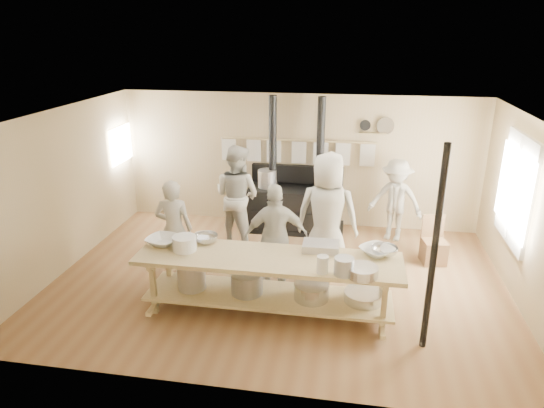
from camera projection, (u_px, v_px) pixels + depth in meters
name	position (u px, v px, depth m)	size (l,w,h in m)	color
ground	(278.00, 280.00, 7.66)	(7.00, 7.00, 0.00)	brown
room_shell	(279.00, 182.00, 7.10)	(7.00, 7.00, 7.00)	tan
window_right	(517.00, 190.00, 7.16)	(0.09, 1.50, 1.65)	beige
left_opening	(121.00, 145.00, 9.51)	(0.00, 0.90, 0.90)	white
stove	(295.00, 204.00, 9.44)	(1.90, 0.75, 2.60)	black
towel_rail	(298.00, 149.00, 9.35)	(3.00, 0.04, 0.47)	tan
back_wall_shelf	(377.00, 128.00, 9.00)	(0.63, 0.14, 0.32)	tan
prep_table	(267.00, 278.00, 6.65)	(3.60, 0.90, 0.85)	tan
support_post	(434.00, 252.00, 5.64)	(0.08, 0.08, 2.60)	black
cook_far_left	(174.00, 229.00, 7.57)	(0.58, 0.38, 1.60)	#ACA998
cook_left	(237.00, 196.00, 8.68)	(0.90, 0.70, 1.85)	#ACA998
cook_center	(327.00, 215.00, 7.56)	(0.98, 0.64, 2.01)	#ACA998
cook_right	(276.00, 237.00, 7.22)	(0.96, 0.40, 1.65)	#ACA998
cook_by_window	(395.00, 200.00, 8.91)	(1.00, 0.58, 1.55)	#ACA998
chair	(433.00, 249.00, 8.18)	(0.44, 0.44, 0.81)	#503720
bowl_white_a	(163.00, 241.00, 6.90)	(0.45, 0.45, 0.11)	white
bowl_steel_a	(206.00, 239.00, 6.97)	(0.36, 0.36, 0.11)	silver
bowl_white_b	(377.00, 251.00, 6.58)	(0.44, 0.44, 0.11)	white
bowl_steel_b	(384.00, 251.00, 6.58)	(0.36, 0.36, 0.11)	silver
roasting_pan	(321.00, 246.00, 6.72)	(0.50, 0.33, 0.11)	#B2B2B7
mixing_bowl_large	(362.00, 271.00, 6.01)	(0.40, 0.40, 0.13)	silver
bucket_galv	(344.00, 266.00, 6.03)	(0.25, 0.25, 0.23)	gray
deep_bowl_enamel	(184.00, 243.00, 6.70)	(0.33, 0.33, 0.21)	white
pitcher	(322.00, 265.00, 6.07)	(0.15, 0.15, 0.23)	white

